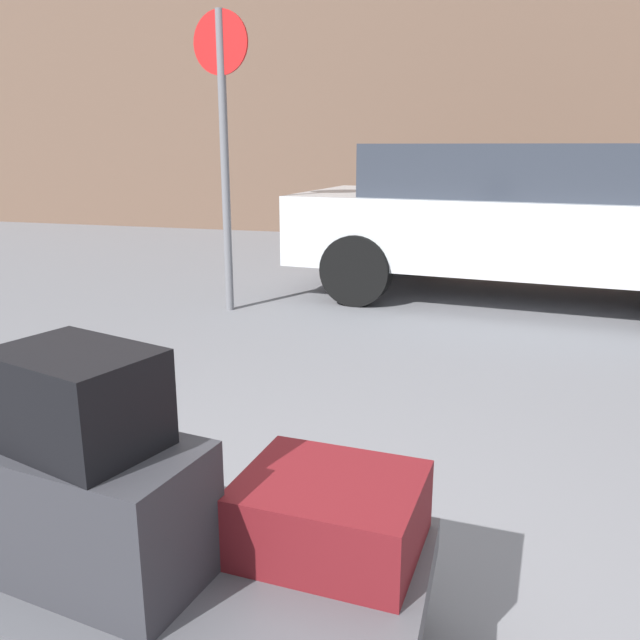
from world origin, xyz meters
TOP-DOWN VIEW (x-y plane):
  - luggage_cart at (0.00, 0.00)m, footprint 1.20×0.75m
  - duffel_bag_charcoal_rear_right at (-0.24, -0.11)m, footprint 0.64×0.41m
  - suitcase_maroon_stacked_top at (0.32, 0.15)m, footprint 0.51×0.44m
  - duffel_bag_black_topmost_pile at (-0.24, -0.11)m, footprint 0.45×0.37m
  - parked_car at (0.90, 5.02)m, footprint 4.45×2.24m
  - no_parking_sign at (-1.56, 3.82)m, footprint 0.50×0.09m

SIDE VIEW (x-z plane):
  - luggage_cart at x=0.00m, z-range 0.10..0.44m
  - suitcase_maroon_stacked_top at x=0.32m, z-range 0.34..0.55m
  - duffel_bag_charcoal_rear_right at x=-0.24m, z-range 0.34..0.69m
  - parked_car at x=0.90m, z-range 0.05..1.47m
  - duffel_bag_black_topmost_pile at x=-0.24m, z-range 0.69..0.94m
  - no_parking_sign at x=-1.56m, z-range 0.29..2.74m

